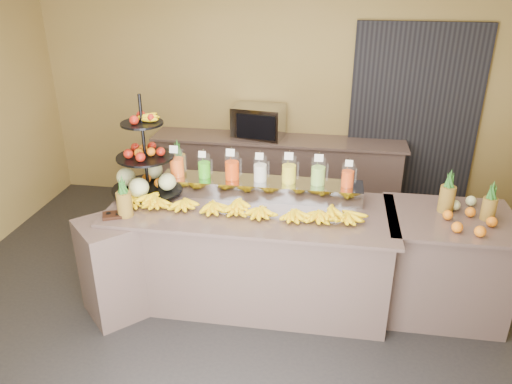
% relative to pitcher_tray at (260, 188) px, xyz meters
% --- Properties ---
extents(ground, '(6.00, 6.00, 0.00)m').
position_rel_pitcher_tray_xyz_m(ground, '(-0.04, -0.58, -1.01)').
color(ground, black).
rests_on(ground, ground).
extents(room_envelope, '(6.04, 5.02, 2.82)m').
position_rel_pitcher_tray_xyz_m(room_envelope, '(0.15, 0.21, 0.87)').
color(room_envelope, olive).
rests_on(room_envelope, ground).
extents(buffet_counter, '(2.75, 1.25, 0.93)m').
position_rel_pitcher_tray_xyz_m(buffet_counter, '(-0.15, -0.32, -0.54)').
color(buffet_counter, gray).
rests_on(buffet_counter, ground).
extents(right_counter, '(1.08, 0.88, 0.93)m').
position_rel_pitcher_tray_xyz_m(right_counter, '(1.66, -0.18, -0.54)').
color(right_counter, gray).
rests_on(right_counter, ground).
extents(back_ledge, '(3.10, 0.55, 0.93)m').
position_rel_pitcher_tray_xyz_m(back_ledge, '(-0.04, 1.67, -0.54)').
color(back_ledge, gray).
rests_on(back_ledge, ground).
extents(pitcher_tray, '(1.85, 0.30, 0.15)m').
position_rel_pitcher_tray_xyz_m(pitcher_tray, '(0.00, 0.00, 0.00)').
color(pitcher_tray, gray).
rests_on(pitcher_tray, buffet_counter).
extents(juice_pitcher_orange_a, '(0.13, 0.14, 0.32)m').
position_rel_pitcher_tray_xyz_m(juice_pitcher_orange_a, '(-0.78, -0.00, 0.18)').
color(juice_pitcher_orange_a, silver).
rests_on(juice_pitcher_orange_a, pitcher_tray).
extents(juice_pitcher_green, '(0.12, 0.12, 0.28)m').
position_rel_pitcher_tray_xyz_m(juice_pitcher_green, '(-0.52, -0.00, 0.17)').
color(juice_pitcher_green, silver).
rests_on(juice_pitcher_green, pitcher_tray).
extents(juice_pitcher_orange_b, '(0.13, 0.14, 0.32)m').
position_rel_pitcher_tray_xyz_m(juice_pitcher_orange_b, '(-0.26, -0.00, 0.18)').
color(juice_pitcher_orange_b, silver).
rests_on(juice_pitcher_orange_b, pitcher_tray).
extents(juice_pitcher_milk, '(0.12, 0.13, 0.30)m').
position_rel_pitcher_tray_xyz_m(juice_pitcher_milk, '(-0.00, -0.00, 0.18)').
color(juice_pitcher_milk, silver).
rests_on(juice_pitcher_milk, pitcher_tray).
extents(juice_pitcher_lemon, '(0.13, 0.14, 0.32)m').
position_rel_pitcher_tray_xyz_m(juice_pitcher_lemon, '(0.26, -0.00, 0.18)').
color(juice_pitcher_lemon, silver).
rests_on(juice_pitcher_lemon, pitcher_tray).
extents(juice_pitcher_lime, '(0.13, 0.14, 0.32)m').
position_rel_pitcher_tray_xyz_m(juice_pitcher_lime, '(0.52, -0.00, 0.18)').
color(juice_pitcher_lime, silver).
rests_on(juice_pitcher_lime, pitcher_tray).
extents(juice_pitcher_orange_c, '(0.11, 0.12, 0.27)m').
position_rel_pitcher_tray_xyz_m(juice_pitcher_orange_c, '(0.78, -0.00, 0.17)').
color(juice_pitcher_orange_c, silver).
rests_on(juice_pitcher_orange_c, pitcher_tray).
extents(banana_heap, '(2.15, 0.19, 0.18)m').
position_rel_pitcher_tray_xyz_m(banana_heap, '(-0.14, -0.37, -0.01)').
color(banana_heap, '#FFEB0C').
rests_on(banana_heap, buffet_counter).
extents(fruit_stand, '(0.73, 0.73, 0.94)m').
position_rel_pitcher_tray_xyz_m(fruit_stand, '(-0.99, -0.12, 0.16)').
color(fruit_stand, black).
rests_on(fruit_stand, buffet_counter).
extents(condiment_caddy, '(0.21, 0.19, 0.03)m').
position_rel_pitcher_tray_xyz_m(condiment_caddy, '(-1.16, -0.61, -0.06)').
color(condiment_caddy, black).
rests_on(condiment_caddy, buffet_counter).
extents(pineapple_left_a, '(0.13, 0.13, 0.38)m').
position_rel_pitcher_tray_xyz_m(pineapple_left_a, '(-1.06, -0.58, 0.06)').
color(pineapple_left_a, brown).
rests_on(pineapple_left_a, buffet_counter).
extents(pineapple_left_b, '(0.14, 0.14, 0.43)m').
position_rel_pitcher_tray_xyz_m(pineapple_left_b, '(-0.84, 0.22, 0.09)').
color(pineapple_left_b, brown).
rests_on(pineapple_left_b, buffet_counter).
extents(right_fruit_pile, '(0.44, 0.42, 0.23)m').
position_rel_pitcher_tray_xyz_m(right_fruit_pile, '(1.76, -0.22, -0.00)').
color(right_fruit_pile, brown).
rests_on(right_fruit_pile, right_counter).
extents(oven_warmer, '(0.64, 0.49, 0.40)m').
position_rel_pitcher_tray_xyz_m(oven_warmer, '(-0.27, 1.67, 0.12)').
color(oven_warmer, gray).
rests_on(oven_warmer, back_ledge).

